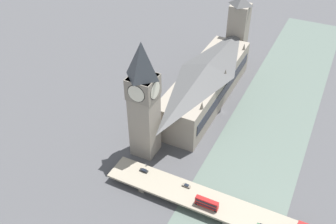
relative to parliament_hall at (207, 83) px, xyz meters
name	(u,v)px	position (x,y,z in m)	size (l,w,h in m)	color
ground_plane	(224,112)	(-16.59, 8.00, -14.67)	(600.00, 600.00, 0.00)	#4C4C4F
river_water	(270,125)	(-48.21, 8.00, -14.52)	(51.25, 360.00, 0.30)	slate
parliament_hall	(207,83)	(0.00, 0.00, 0.00)	(27.64, 107.32, 29.52)	gray
clock_tower	(144,99)	(12.34, 64.49, 23.22)	(14.90, 14.90, 71.80)	gray
victoria_tower	(238,30)	(0.06, -64.86, 12.27)	(14.40, 14.40, 57.88)	gray
road_bridge	(230,211)	(-48.21, 87.42, -10.80)	(134.49, 16.20, 4.83)	gray
double_decker_bus_mid	(207,203)	(-36.87, 91.11, -7.05)	(11.94, 2.56, 5.07)	red
car_northbound_tail	(186,186)	(-22.59, 83.64, -9.17)	(4.49, 1.80, 1.32)	slate
car_southbound_lead	(144,170)	(2.58, 84.10, -9.18)	(4.77, 1.89, 1.32)	black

